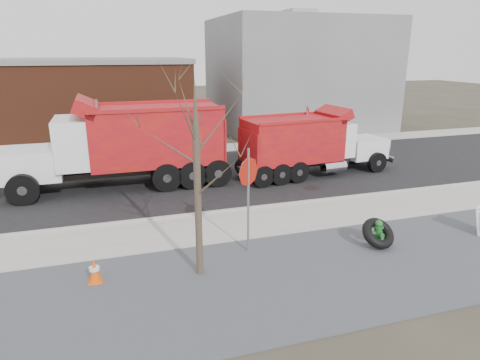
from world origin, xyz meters
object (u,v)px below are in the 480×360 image
object	(u,v)px
dump_truck_red_b	(126,142)
truck_tire	(378,233)
dump_truck_red_a	(309,142)
fire_hydrant	(378,234)
stop_sign	(248,184)

from	to	relation	value
dump_truck_red_b	truck_tire	bearing A→B (deg)	128.45
dump_truck_red_a	dump_truck_red_b	xyz separation A→B (m)	(-8.28, 0.67, 0.39)
fire_hydrant	dump_truck_red_b	bearing A→B (deg)	128.14
truck_tire	dump_truck_red_a	distance (m)	8.01
fire_hydrant	truck_tire	bearing A→B (deg)	-126.92
fire_hydrant	dump_truck_red_a	distance (m)	7.90
dump_truck_red_a	truck_tire	bearing A→B (deg)	-106.59
fire_hydrant	truck_tire	distance (m)	0.15
dump_truck_red_b	dump_truck_red_a	bearing A→B (deg)	175.17
stop_sign	dump_truck_red_a	distance (m)	8.74
fire_hydrant	dump_truck_red_b	world-z (taller)	dump_truck_red_b
dump_truck_red_a	dump_truck_red_b	world-z (taller)	dump_truck_red_b
fire_hydrant	stop_sign	world-z (taller)	stop_sign
stop_sign	dump_truck_red_a	bearing A→B (deg)	41.08
dump_truck_red_b	stop_sign	bearing A→B (deg)	110.99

